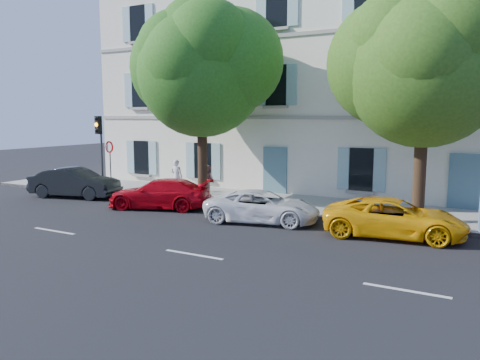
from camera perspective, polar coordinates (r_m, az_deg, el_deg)
The scene contains 14 objects.
ground at distance 17.40m, azimuth 1.83°, elevation -5.73°, with size 90.00×90.00×0.00m, color black.
sidewalk at distance 21.37m, azimuth 7.22°, elevation -3.04°, with size 36.00×4.50×0.15m, color #A09E96.
kerb at distance 19.40m, azimuth 4.87°, elevation -4.10°, with size 36.00×0.16×0.16m, color #9E998E.
building at distance 26.50m, azimuth 12.09°, elevation 11.81°, with size 28.00×7.00×12.00m, color white.
car_dark_sedan at distance 24.95m, azimuth -19.49°, elevation -0.30°, with size 1.58×4.54×1.49m, color black.
car_red_coupe at distance 21.01m, azimuth -9.77°, elevation -1.65°, with size 1.85×4.55×1.32m, color #B80510.
car_white_coupe at distance 18.08m, azimuth 2.72°, elevation -3.23°, with size 2.03×4.41×1.23m, color white.
car_yellow_supercar at distance 16.71m, azimuth 18.31°, elevation -4.40°, with size 2.17×4.70×1.30m, color #FFB50A.
tree_left at distance 22.04m, azimuth -4.70°, elevation 12.81°, with size 5.87×5.87×9.09m.
tree_right at distance 18.41m, azimuth 21.62°, elevation 12.40°, with size 5.64×5.64×8.68m.
traffic_light at distance 25.23m, azimuth -16.75°, elevation 5.02°, with size 0.34×0.44×3.92m.
road_sign at distance 25.21m, azimuth -15.59°, elevation 2.92°, with size 0.61×0.12×2.64m.
pedestrian_a at distance 23.76m, azimuth -7.73°, elevation 0.38°, with size 0.64×0.42×1.76m, color silver.
pedestrian_b at distance 22.84m, azimuth -3.93°, elevation -0.10°, with size 0.77×0.60×1.58m, color tan.
Camera 1 is at (7.61, -15.11, 4.07)m, focal length 35.00 mm.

